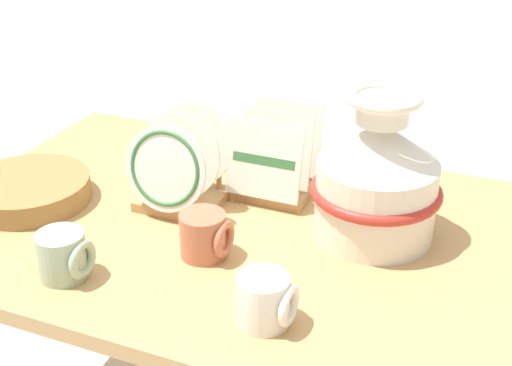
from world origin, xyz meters
TOP-DOWN VIEW (x-y plane):
  - display_table at (0.00, 0.00)m, footprint 1.43×0.88m
  - ceramic_vase at (0.24, 0.07)m, footprint 0.27×0.27m
  - dish_rack_round_plates at (-0.20, 0.03)m, footprint 0.19×0.19m
  - dish_rack_square_plates at (-0.02, 0.17)m, footprint 0.18×0.19m
  - wicker_charger_stack at (-0.53, -0.09)m, footprint 0.28×0.28m
  - mug_terracotta_glaze at (-0.05, -0.14)m, footprint 0.10×0.09m
  - mug_sage_glaze at (-0.27, -0.31)m, footprint 0.10×0.09m
  - mug_cream_glaze at (0.14, -0.29)m, footprint 0.10×0.09m

SIDE VIEW (x-z plane):
  - display_table at x=0.00m, z-range 0.24..0.83m
  - wicker_charger_stack at x=-0.53m, z-range 0.59..0.65m
  - mug_terracotta_glaze at x=-0.05m, z-range 0.59..0.69m
  - mug_sage_glaze at x=-0.27m, z-range 0.59..0.69m
  - mug_cream_glaze at x=0.14m, z-range 0.59..0.69m
  - dish_rack_square_plates at x=-0.02m, z-range 0.56..0.75m
  - dish_rack_round_plates at x=-0.20m, z-range 0.57..0.78m
  - ceramic_vase at x=0.24m, z-range 0.57..0.89m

